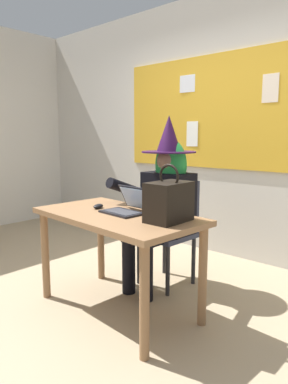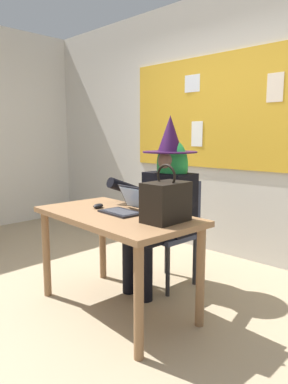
{
  "view_description": "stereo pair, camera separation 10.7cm",
  "coord_description": "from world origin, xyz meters",
  "px_view_note": "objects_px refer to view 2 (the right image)",
  "views": [
    {
      "loc": [
        2.01,
        -1.6,
        1.3
      ],
      "look_at": [
        0.18,
        0.44,
        0.86
      ],
      "focal_mm": 33.11,
      "sensor_mm": 36.0,
      "label": 1
    },
    {
      "loc": [
        2.09,
        -1.53,
        1.3
      ],
      "look_at": [
        0.18,
        0.44,
        0.86
      ],
      "focal_mm": 33.11,
      "sensor_mm": 36.0,
      "label": 2
    }
  ],
  "objects_px": {
    "laptop": "(126,207)",
    "computer_mouse": "(98,206)",
    "person_costumed": "(165,194)",
    "chair_at_desk": "(174,225)",
    "handbag": "(166,201)",
    "desk_main": "(116,227)"
  },
  "relations": [
    {
      "from": "handbag",
      "to": "chair_at_desk",
      "type": "bearing_deg",
      "value": 125.33
    },
    {
      "from": "person_costumed",
      "to": "laptop",
      "type": "height_order",
      "value": "person_costumed"
    },
    {
      "from": "desk_main",
      "to": "laptop",
      "type": "relative_size",
      "value": 3.96
    },
    {
      "from": "desk_main",
      "to": "handbag",
      "type": "distance_m",
      "value": 0.49
    },
    {
      "from": "person_costumed",
      "to": "computer_mouse",
      "type": "xyz_separation_m",
      "value": [
        -0.2,
        -0.55,
        -0.05
      ]
    },
    {
      "from": "person_costumed",
      "to": "handbag",
      "type": "bearing_deg",
      "value": 43.85
    },
    {
      "from": "laptop",
      "to": "person_costumed",
      "type": "bearing_deg",
      "value": 101.86
    },
    {
      "from": "chair_at_desk",
      "to": "computer_mouse",
      "type": "distance_m",
      "value": 0.74
    },
    {
      "from": "person_costumed",
      "to": "handbag",
      "type": "distance_m",
      "value": 0.69
    },
    {
      "from": "laptop",
      "to": "computer_mouse",
      "type": "relative_size",
      "value": 3.15
    },
    {
      "from": "chair_at_desk",
      "to": "laptop",
      "type": "height_order",
      "value": "laptop"
    },
    {
      "from": "laptop",
      "to": "handbag",
      "type": "xyz_separation_m",
      "value": [
        0.39,
        -0.01,
        0.09
      ]
    },
    {
      "from": "person_costumed",
      "to": "computer_mouse",
      "type": "height_order",
      "value": "person_costumed"
    },
    {
      "from": "person_costumed",
      "to": "computer_mouse",
      "type": "distance_m",
      "value": 0.59
    },
    {
      "from": "laptop",
      "to": "computer_mouse",
      "type": "bearing_deg",
      "value": -165.6
    },
    {
      "from": "chair_at_desk",
      "to": "handbag",
      "type": "bearing_deg",
      "value": 38.73
    },
    {
      "from": "handbag",
      "to": "computer_mouse",
      "type": "bearing_deg",
      "value": -177.1
    },
    {
      "from": "laptop",
      "to": "chair_at_desk",
      "type": "bearing_deg",
      "value": 99.78
    },
    {
      "from": "laptop",
      "to": "desk_main",
      "type": "bearing_deg",
      "value": -108.71
    },
    {
      "from": "laptop",
      "to": "computer_mouse",
      "type": "distance_m",
      "value": 0.27
    },
    {
      "from": "computer_mouse",
      "to": "laptop",
      "type": "bearing_deg",
      "value": -6.2
    },
    {
      "from": "desk_main",
      "to": "laptop",
      "type": "bearing_deg",
      "value": 66.85
    }
  ]
}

